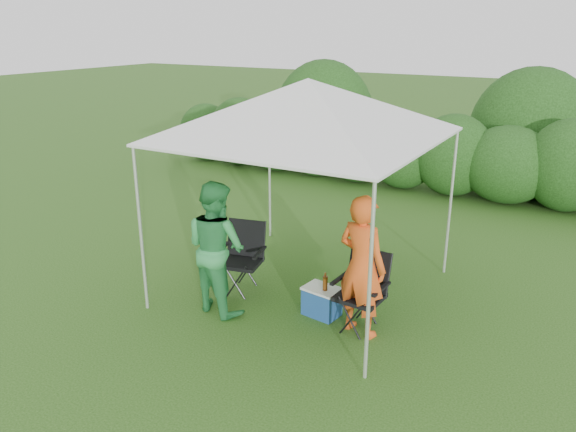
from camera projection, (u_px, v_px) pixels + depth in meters
The scene contains 9 objects.
ground at pixel (287, 303), 7.31m from camera, with size 70.00×70.00×0.00m, color #36621E.
hedge at pixel (430, 154), 11.95m from camera, with size 13.45×1.53×1.80m.
canopy at pixel (308, 109), 6.93m from camera, with size 3.10×3.10×2.83m.
chair_right at pixel (363, 285), 6.62m from camera, with size 0.61×0.56×0.94m.
chair_left at pixel (243, 252), 7.57m from camera, with size 0.67×0.63×0.94m.
man at pixel (362, 266), 6.37m from camera, with size 0.62×0.40×1.69m, color #F2561B.
woman at pixel (216, 247), 6.92m from camera, with size 0.82×0.64×1.69m, color green.
cooler at pixel (322, 301), 6.97m from camera, with size 0.48×0.38×0.37m.
bottle at pixel (325, 282), 6.81m from camera, with size 0.06×0.06×0.23m, color #592D0C.
Camera 1 is at (3.28, -5.67, 3.45)m, focal length 35.00 mm.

